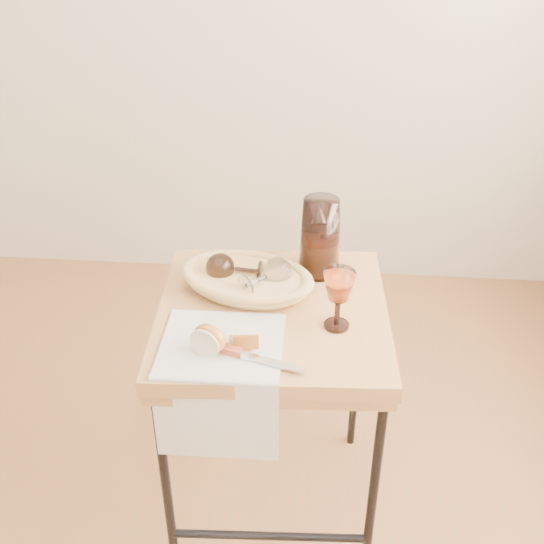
# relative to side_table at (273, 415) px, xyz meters

# --- Properties ---
(side_table) EXTENTS (0.60, 0.60, 0.72)m
(side_table) POSITION_rel_side_table_xyz_m (0.00, 0.00, 0.00)
(side_table) COLOR brown
(side_table) RESTS_ON floor
(tea_towel) EXTENTS (0.28, 0.25, 0.01)m
(tea_towel) POSITION_rel_side_table_xyz_m (-0.10, -0.16, 0.36)
(tea_towel) COLOR white
(tea_towel) RESTS_ON side_table
(bread_basket) EXTENTS (0.35, 0.28, 0.05)m
(bread_basket) POSITION_rel_side_table_xyz_m (-0.07, 0.08, 0.38)
(bread_basket) COLOR #BA8148
(bread_basket) RESTS_ON side_table
(goblet_lying_a) EXTENTS (0.13, 0.09, 0.08)m
(goblet_lying_a) POSITION_rel_side_table_xyz_m (-0.10, 0.10, 0.41)
(goblet_lying_a) COLOR #301E15
(goblet_lying_a) RESTS_ON bread_basket
(goblet_lying_b) EXTENTS (0.14, 0.14, 0.08)m
(goblet_lying_b) POSITION_rel_side_table_xyz_m (-0.03, 0.06, 0.41)
(goblet_lying_b) COLOR white
(goblet_lying_b) RESTS_ON bread_basket
(pitcher) EXTENTS (0.17, 0.24, 0.25)m
(pitcher) POSITION_rel_side_table_xyz_m (0.11, 0.18, 0.47)
(pitcher) COLOR black
(pitcher) RESTS_ON side_table
(wine_goblet) EXTENTS (0.10, 0.10, 0.15)m
(wine_goblet) POSITION_rel_side_table_xyz_m (0.16, -0.06, 0.44)
(wine_goblet) COLOR white
(wine_goblet) RESTS_ON side_table
(apple_half) EXTENTS (0.09, 0.07, 0.07)m
(apple_half) POSITION_rel_side_table_xyz_m (-0.13, -0.18, 0.40)
(apple_half) COLOR #B23320
(apple_half) RESTS_ON tea_towel
(apple_wedge) EXTENTS (0.06, 0.04, 0.04)m
(apple_wedge) POSITION_rel_side_table_xyz_m (-0.06, -0.15, 0.39)
(apple_wedge) COLOR beige
(apple_wedge) RESTS_ON tea_towel
(table_knife) EXTENTS (0.23, 0.09, 0.02)m
(table_knife) POSITION_rel_side_table_xyz_m (-0.03, -0.20, 0.38)
(table_knife) COLOR silver
(table_knife) RESTS_ON tea_towel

